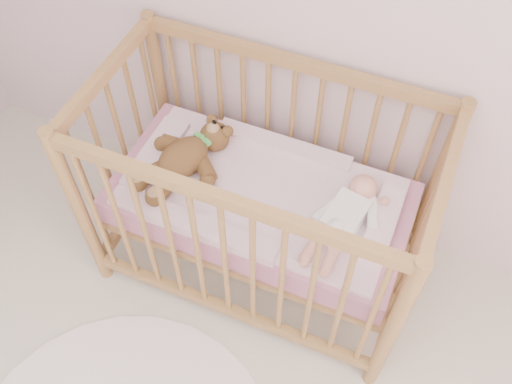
% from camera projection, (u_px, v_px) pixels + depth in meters
% --- Properties ---
extents(crib, '(1.36, 0.76, 1.00)m').
position_uv_depth(crib, '(261.00, 200.00, 2.37)').
color(crib, '#B7834D').
rests_on(crib, floor).
extents(mattress, '(1.22, 0.62, 0.13)m').
position_uv_depth(mattress, '(261.00, 202.00, 2.38)').
color(mattress, '#C47A9A').
rests_on(mattress, crib).
extents(blanket, '(1.10, 0.58, 0.06)m').
position_uv_depth(blanket, '(261.00, 192.00, 2.32)').
color(blanket, '#E39DB6').
rests_on(blanket, mattress).
extents(baby, '(0.32, 0.54, 0.12)m').
position_uv_depth(baby, '(346.00, 213.00, 2.17)').
color(baby, white).
rests_on(baby, blanket).
extents(teddy_bear, '(0.52, 0.61, 0.14)m').
position_uv_depth(teddy_bear, '(183.00, 157.00, 2.32)').
color(teddy_bear, brown).
rests_on(teddy_bear, blanket).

